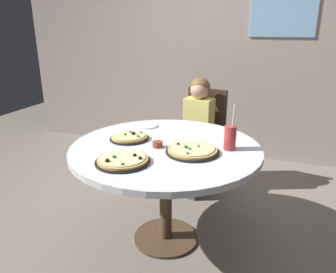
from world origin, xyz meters
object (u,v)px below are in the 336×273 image
(pizza_veggie, at_px, (192,150))
(soda_cup, at_px, (230,138))
(plate_small, at_px, (147,126))
(diner_child, at_px, (195,142))
(pizza_cheese, at_px, (123,160))
(pizza_pepperoni, at_px, (129,137))
(dining_table, at_px, (166,158))
(sauce_bowl, at_px, (158,144))
(chair_wooden, at_px, (202,132))

(pizza_veggie, relative_size, soda_cup, 1.13)
(plate_small, bearing_deg, soda_cup, -22.17)
(diner_child, bearing_deg, soda_cup, -60.49)
(pizza_cheese, distance_m, soda_cup, 0.71)
(diner_child, distance_m, pizza_pepperoni, 0.90)
(plate_small, bearing_deg, dining_table, -51.10)
(diner_child, bearing_deg, pizza_cheese, -96.21)
(diner_child, xyz_separation_m, soda_cup, (0.43, -0.77, 0.35))
(diner_child, bearing_deg, pizza_pepperoni, -108.96)
(diner_child, relative_size, soda_cup, 3.52)
(pizza_veggie, xyz_separation_m, pizza_pepperoni, (-0.50, 0.10, 0.00))
(dining_table, relative_size, sauce_bowl, 18.56)
(soda_cup, distance_m, sauce_bowl, 0.48)
(dining_table, height_order, pizza_pepperoni, pizza_pepperoni)
(sauce_bowl, height_order, plate_small, sauce_bowl)
(dining_table, relative_size, pizza_cheese, 3.93)
(dining_table, distance_m, diner_child, 0.86)
(chair_wooden, distance_m, sauce_bowl, 1.10)
(chair_wooden, bearing_deg, pizza_cheese, -96.60)
(diner_child, xyz_separation_m, pizza_veggie, (0.22, -0.91, 0.28))
(chair_wooden, distance_m, pizza_veggie, 1.13)
(pizza_cheese, height_order, soda_cup, soda_cup)
(pizza_veggie, bearing_deg, plate_small, 139.38)
(chair_wooden, distance_m, diner_child, 0.19)
(pizza_veggie, xyz_separation_m, pizza_cheese, (-0.35, -0.29, 0.00))
(diner_child, height_order, pizza_pepperoni, diner_child)
(pizza_pepperoni, distance_m, sauce_bowl, 0.26)
(soda_cup, bearing_deg, sauce_bowl, -165.30)
(pizza_pepperoni, bearing_deg, pizza_veggie, -11.31)
(dining_table, bearing_deg, pizza_veggie, -16.76)
(pizza_cheese, bearing_deg, dining_table, 67.91)
(diner_child, bearing_deg, chair_wooden, 80.84)
(diner_child, distance_m, sauce_bowl, 0.93)
(dining_table, height_order, pizza_cheese, pizza_cheese)
(pizza_cheese, relative_size, plate_small, 1.84)
(dining_table, relative_size, plate_small, 7.22)
(pizza_veggie, height_order, pizza_pepperoni, same)
(dining_table, relative_size, diner_child, 1.20)
(dining_table, bearing_deg, soda_cup, 10.52)
(pizza_veggie, bearing_deg, dining_table, 163.24)
(soda_cup, relative_size, plate_small, 1.71)
(chair_wooden, height_order, pizza_pepperoni, chair_wooden)
(pizza_veggie, bearing_deg, chair_wooden, 99.92)
(soda_cup, relative_size, sauce_bowl, 4.40)
(chair_wooden, xyz_separation_m, pizza_pepperoni, (-0.31, -0.99, 0.24))
(pizza_pepperoni, distance_m, soda_cup, 0.72)
(sauce_bowl, bearing_deg, dining_table, 46.03)
(dining_table, height_order, soda_cup, soda_cup)
(plate_small, bearing_deg, sauce_bowl, -58.10)
(diner_child, bearing_deg, sauce_bowl, -91.84)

